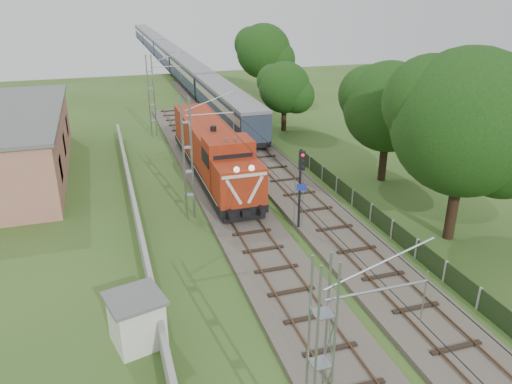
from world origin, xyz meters
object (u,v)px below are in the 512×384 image
object	(u,v)px
signal_post	(301,177)
locomotive	(213,150)
coach_rake	(169,54)
relay_hut	(137,320)

from	to	relation	value
signal_post	locomotive	bearing A→B (deg)	105.90
locomotive	coach_rake	distance (m)	58.46
locomotive	coach_rake	world-z (taller)	locomotive
signal_post	relay_hut	world-z (taller)	signal_post
locomotive	coach_rake	bearing A→B (deg)	85.09
coach_rake	signal_post	xyz separation A→B (m)	(-2.01, -68.74, 1.24)
coach_rake	relay_hut	bearing A→B (deg)	-99.23
locomotive	signal_post	bearing A→B (deg)	-74.10
signal_post	relay_hut	distance (m)	13.09
relay_hut	coach_rake	bearing A→B (deg)	80.77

